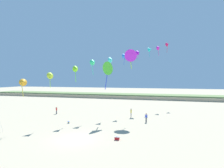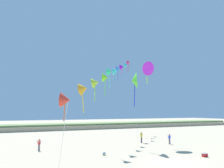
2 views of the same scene
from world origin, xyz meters
The scene contains 10 objects.
ground_plane centered at (0.00, 0.00, 0.00)m, with size 240.00×240.00×0.00m, color tan.
dune_ridge centered at (0.00, 47.68, 0.80)m, with size 120.00×9.28×1.61m.
person_near_left centered at (-11.06, 13.15, 0.89)m, with size 0.53×0.24×1.53m.
person_near_right centered at (4.99, 13.88, 1.01)m, with size 0.24×0.61×1.74m.
person_mid_center centered at (8.11, 10.75, 0.92)m, with size 0.54×0.27×1.58m.
kite_banner_string centered at (0.63, 14.73, 11.53)m, with size 25.37×34.48×17.80m.
large_kite_low_lead centered at (5.16, 12.25, 11.92)m, with size 2.30×1.28×3.70m.
large_kite_mid_trail centered at (1.23, 9.61, 9.39)m, with size 2.07×2.52×4.92m.
beach_cooler centered at (5.16, 1.02, 0.21)m, with size 0.58×0.41×0.46m.
beach_ball centered at (-4.68, 6.75, 0.18)m, with size 0.36×0.36×0.36m.
Camera 2 is at (-16.00, -19.16, 5.10)m, focal length 38.00 mm.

